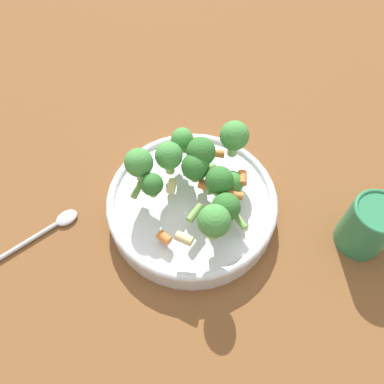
{
  "coord_description": "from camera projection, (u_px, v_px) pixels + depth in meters",
  "views": [
    {
      "loc": [
        -0.3,
        0.07,
        0.53
      ],
      "look_at": [
        0.0,
        0.0,
        0.06
      ],
      "focal_mm": 35.0,
      "sensor_mm": 36.0,
      "label": 1
    }
  ],
  "objects": [
    {
      "name": "pasta_salad",
      "position": [
        199.0,
        172.0,
        0.54
      ],
      "size": [
        0.2,
        0.19,
        0.09
      ],
      "color": "#8CB766",
      "rests_on": "bowl"
    },
    {
      "name": "ground_plane",
      "position": [
        192.0,
        211.0,
        0.62
      ],
      "size": [
        3.0,
        3.0,
        0.0
      ],
      "primitive_type": "plane",
      "color": "brown"
    },
    {
      "name": "spoon",
      "position": [
        42.0,
        233.0,
        0.59
      ],
      "size": [
        0.1,
        0.18,
        0.01
      ],
      "rotation": [
        0.0,
        0.0,
        11.45
      ],
      "color": "silver",
      "rests_on": "ground_plane"
    },
    {
      "name": "bowl",
      "position": [
        192.0,
        203.0,
        0.6
      ],
      "size": [
        0.27,
        0.27,
        0.04
      ],
      "color": "silver",
      "rests_on": "ground_plane"
    },
    {
      "name": "cup",
      "position": [
        369.0,
        226.0,
        0.55
      ],
      "size": [
        0.07,
        0.07,
        0.09
      ],
      "color": "#2D7F51",
      "rests_on": "ground_plane"
    }
  ]
}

